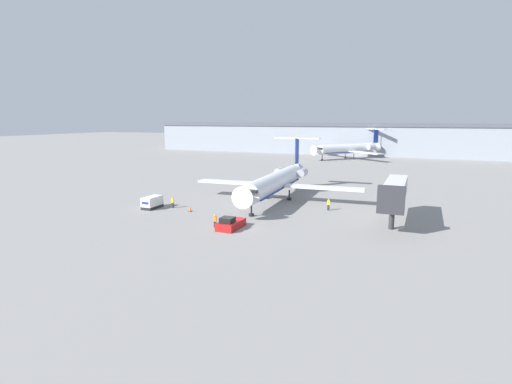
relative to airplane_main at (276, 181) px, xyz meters
name	(u,v)px	position (x,y,z in m)	size (l,w,h in m)	color
ground_plane	(229,229)	(0.78, -20.01, -3.44)	(600.00, 600.00, 0.00)	gray
terminal_building	(364,139)	(0.78, 99.99, 2.80)	(180.00, 16.80, 12.42)	#8C939E
airplane_main	(276,181)	(0.00, 0.00, 0.00)	(30.17, 31.35, 10.38)	silver
pushback_tug	(231,224)	(0.76, -19.59, -2.82)	(2.36, 4.63, 1.71)	#B21919
luggage_cart	(152,202)	(-16.23, -13.70, -2.49)	(1.82, 3.58, 1.91)	#232326
worker_near_tug	(215,221)	(-1.33, -20.03, -2.51)	(0.40, 0.25, 1.78)	#232838
worker_by_wing	(329,204)	(10.24, -4.21, -2.44)	(0.40, 0.26, 1.88)	#232838
worker_on_apron	(173,202)	(-13.36, -12.23, -2.49)	(0.40, 0.25, 1.80)	#232838
traffic_cone_left	(190,209)	(-9.40, -13.24, -3.09)	(0.60, 0.60, 0.74)	black
airplane_parked_far_left	(348,149)	(-1.69, 79.61, 0.23)	(26.29, 26.73, 10.49)	silver
jet_bridge	(395,192)	(20.20, -8.66, 1.01)	(3.20, 14.59, 6.19)	#2D2D33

